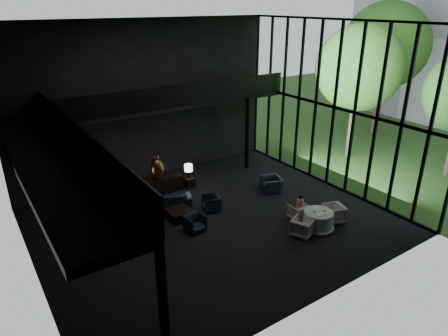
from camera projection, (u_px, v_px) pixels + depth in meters
floor at (213, 221)px, 17.08m from camera, size 14.00×12.00×0.02m
ceiling at (211, 22)px, 13.99m from camera, size 14.00×12.00×0.02m
wall_back at (148, 102)px, 20.12m from camera, size 14.00×0.04×8.00m
wall_front at (329, 186)px, 10.94m from camera, size 14.00×0.04×8.00m
wall_left at (15, 171)px, 11.92m from camera, size 0.04×12.00×8.00m
curtain_wall at (334, 107)px, 19.12m from camera, size 0.20×12.00×8.00m
mezzanine_left at (50, 164)px, 12.44m from camera, size 2.00×12.00×0.25m
mezzanine_back at (175, 103)px, 19.87m from camera, size 12.00×2.00×0.25m
railing_left at (80, 140)px, 12.72m from camera, size 0.06×12.00×1.00m
railing_back at (184, 95)px, 18.88m from camera, size 12.00×0.06×1.00m
column_sw at (164, 309)px, 9.36m from camera, size 0.24×0.24×4.00m
column_nw at (52, 161)px, 18.08m from camera, size 0.24×0.24×4.00m
column_ne at (247, 133)px, 21.84m from camera, size 0.24×0.24×4.00m
tree_near at (359, 68)px, 22.26m from camera, size 4.80×4.80×7.65m
tree_far at (385, 46)px, 26.08m from camera, size 5.60×5.60×8.80m
console at (159, 186)px, 19.35m from camera, size 2.42×0.55×0.77m
bronze_urn at (157, 168)px, 19.04m from camera, size 0.68×0.68×1.26m
side_table_left at (128, 198)px, 18.49m from camera, size 0.45×0.45×0.50m
table_lamp_left at (127, 184)px, 18.21m from camera, size 0.40×0.40×0.68m
side_table_right at (190, 183)px, 20.08m from camera, size 0.46×0.46×0.51m
table_lamp_right at (188, 168)px, 19.83m from camera, size 0.41×0.41×0.70m
sofa at (168, 197)px, 18.18m from camera, size 2.28×1.42×0.86m
lounge_armchair_west at (147, 218)px, 16.48m from camera, size 0.97×1.00×0.80m
lounge_armchair_east at (211, 202)px, 17.83m from camera, size 0.89×0.92×0.76m
lounge_armchair_south at (195, 223)px, 16.21m from camera, size 0.78×0.74×0.74m
window_armchair at (272, 182)px, 19.67m from camera, size 0.94×1.16×0.87m
coffee_table at (179, 214)px, 17.17m from camera, size 0.97×0.97×0.43m
dining_table at (318, 221)px, 16.41m from camera, size 1.36×1.36×0.75m
dining_chair_north at (298, 211)px, 17.11m from camera, size 0.72×0.68×0.72m
dining_chair_east at (334, 212)px, 16.86m from camera, size 1.04×1.07×0.88m
dining_chair_west at (303, 226)px, 15.86m from camera, size 1.04×1.06×0.85m
child at (300, 202)px, 17.00m from camera, size 0.30×0.30×0.65m
plate_a at (320, 215)px, 16.02m from camera, size 0.31×0.31×0.02m
plate_b at (317, 208)px, 16.56m from camera, size 0.25×0.25×0.02m
saucer at (323, 211)px, 16.32m from camera, size 0.17×0.17×0.01m
coffee_cup at (324, 210)px, 16.29m from camera, size 0.09×0.09×0.06m
cereal_bowl at (315, 211)px, 16.26m from camera, size 0.15×0.15×0.08m
cream_pot at (325, 214)px, 16.00m from camera, size 0.06×0.06×0.07m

